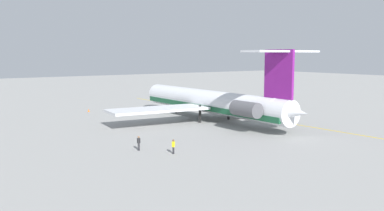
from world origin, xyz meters
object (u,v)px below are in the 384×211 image
at_px(ground_crew_near_nose, 139,141).
at_px(ground_crew_portside, 205,98).
at_px(ground_crew_starboard, 249,100).
at_px(safety_cone_nose, 89,110).
at_px(ground_crew_near_tail, 173,145).
at_px(main_jetliner, 214,102).

xyz_separation_m(ground_crew_near_nose, ground_crew_portside, (35.15, -36.54, -0.07)).
bearing_deg(ground_crew_starboard, safety_cone_nose, -90.58).
height_order(ground_crew_near_nose, safety_cone_nose, ground_crew_near_nose).
relative_size(ground_crew_near_tail, safety_cone_nose, 3.17).
distance_m(ground_crew_near_nose, safety_cone_nose, 37.37).
relative_size(main_jetliner, ground_crew_near_tail, 24.35).
relative_size(ground_crew_near_tail, ground_crew_portside, 1.02).
distance_m(main_jetliner, safety_cone_nose, 27.94).
xyz_separation_m(ground_crew_near_tail, ground_crew_starboard, (30.39, -40.19, -0.04)).
xyz_separation_m(main_jetliner, ground_crew_portside, (22.68, -14.99, -2.30)).
bearing_deg(main_jetliner, ground_crew_starboard, -56.19).
distance_m(main_jetliner, ground_crew_starboard, 25.53).
xyz_separation_m(ground_crew_starboard, safety_cone_nose, (10.03, 35.01, -0.79)).
bearing_deg(ground_crew_portside, ground_crew_near_tail, 89.51).
distance_m(ground_crew_near_nose, ground_crew_portside, 50.70).
height_order(main_jetliner, ground_crew_portside, main_jetliner).
bearing_deg(ground_crew_near_tail, main_jetliner, 125.18).
bearing_deg(ground_crew_starboard, main_jetliner, -41.05).
relative_size(ground_crew_near_nose, ground_crew_near_tail, 1.04).
height_order(main_jetliner, ground_crew_starboard, main_jetliner).
xyz_separation_m(main_jetliner, ground_crew_starboard, (14.05, -21.19, -2.31)).
distance_m(ground_crew_starboard, safety_cone_nose, 36.43).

